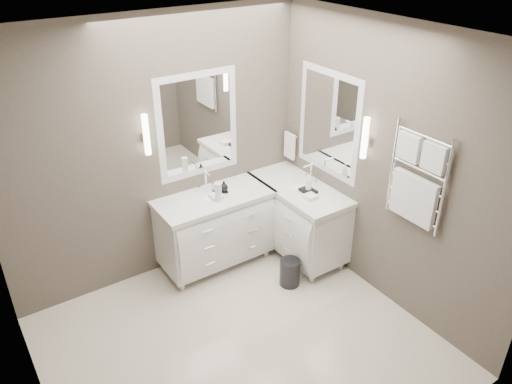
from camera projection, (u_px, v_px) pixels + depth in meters
floor at (241, 347)px, 4.49m from camera, size 3.20×3.00×0.01m
ceiling at (235, 40)px, 3.19m from camera, size 3.20×3.00×0.01m
wall_back at (158, 153)px, 4.93m from camera, size 3.20×0.01×2.70m
wall_front at (384, 340)px, 2.74m from camera, size 3.20×0.01×2.70m
wall_left at (17, 297)px, 3.05m from camera, size 0.01×3.00×2.70m
wall_right at (385, 169)px, 4.62m from camera, size 0.01×3.00×2.70m
vanity_back at (215, 226)px, 5.37m from camera, size 1.24×0.59×0.97m
vanity_right at (298, 215)px, 5.56m from camera, size 0.59×1.24×0.97m
mirror_back at (198, 125)px, 5.04m from camera, size 0.90×0.02×1.10m
mirror_right at (328, 123)px, 5.10m from camera, size 0.02×0.90×1.10m
sconce_back at (146, 136)px, 4.69m from camera, size 0.06×0.06×0.40m
sconce_right at (365, 139)px, 4.63m from camera, size 0.06×0.06×0.40m
towel_bar_corner at (290, 145)px, 5.69m from camera, size 0.03×0.22×0.30m
towel_ladder at (416, 183)px, 4.28m from camera, size 0.06×0.58×0.90m
waste_bin at (290, 272)px, 5.20m from camera, size 0.28×0.28×0.30m
amenity_tray_back at (220, 191)px, 5.26m from camera, size 0.16×0.14×0.02m
amenity_tray_right at (308, 191)px, 5.26m from camera, size 0.14×0.18×0.03m
water_bottle at (218, 192)px, 5.05m from camera, size 0.09×0.09×0.20m
soap_bottle_a at (216, 185)px, 5.23m from camera, size 0.07×0.07×0.12m
soap_bottle_b at (224, 186)px, 5.22m from camera, size 0.09×0.09×0.11m
soap_bottle_c at (309, 183)px, 5.22m from camera, size 0.08×0.08×0.17m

